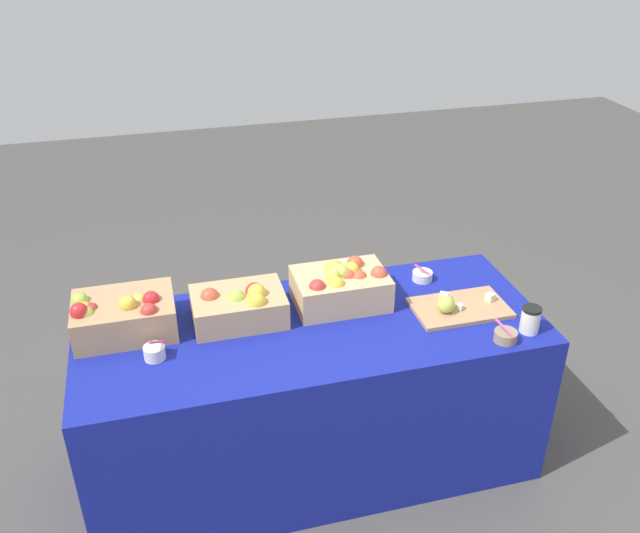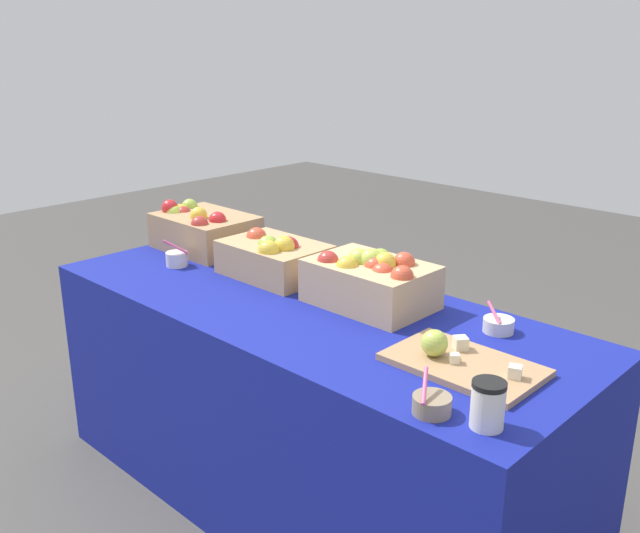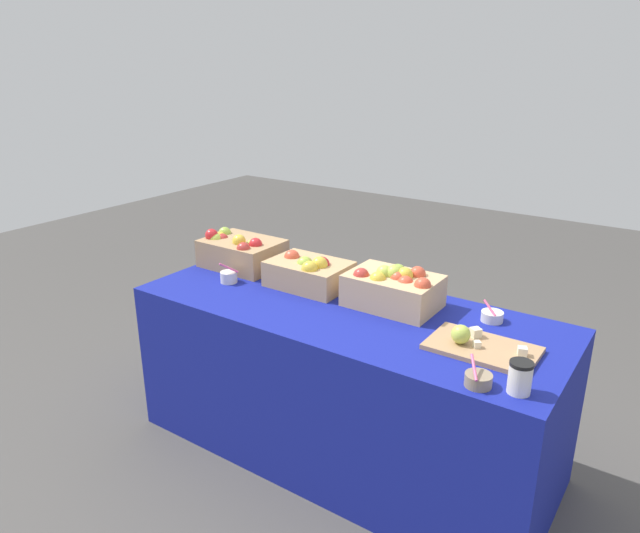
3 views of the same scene
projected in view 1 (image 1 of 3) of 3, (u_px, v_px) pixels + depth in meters
ground_plane at (313, 458)px, 3.15m from camera, size 10.00×10.00×0.00m
table at (312, 395)px, 2.97m from camera, size 1.90×0.76×0.74m
apple_crate_left at (123, 315)px, 2.70m from camera, size 0.40×0.29×0.19m
apple_crate_middle at (239, 305)px, 2.78m from camera, size 0.38×0.26×0.17m
apple_crate_right at (341, 286)px, 2.89m from camera, size 0.39×0.27×0.19m
cutting_board_front at (458, 307)px, 2.87m from camera, size 0.40×0.24×0.09m
sample_bowl_near at (422, 276)px, 3.09m from camera, size 0.09×0.09×0.09m
sample_bowl_mid at (155, 352)px, 2.58m from camera, size 0.09×0.09×0.11m
sample_bowl_far at (505, 336)px, 2.68m from camera, size 0.09×0.10×0.10m
coffee_cup at (530, 320)px, 2.72m from camera, size 0.08×0.08×0.11m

